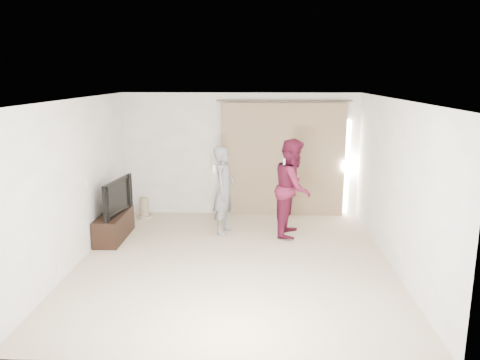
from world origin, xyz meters
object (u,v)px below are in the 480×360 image
(tv, at_px, (112,196))
(person_woman, at_px, (293,188))
(tv_console, at_px, (114,226))
(person_man, at_px, (224,190))

(tv, bearing_deg, person_woman, -75.91)
(tv_console, distance_m, person_man, 2.14)
(person_man, distance_m, person_woman, 1.29)
(person_woman, bearing_deg, person_man, 178.42)
(tv, relative_size, person_man, 0.68)
(person_man, bearing_deg, person_woman, -1.58)
(tv, bearing_deg, tv_console, 0.00)
(person_woman, bearing_deg, tv, -173.66)
(tv, xyz_separation_m, person_man, (2.01, 0.40, 0.03))
(person_man, height_order, person_woman, person_woman)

